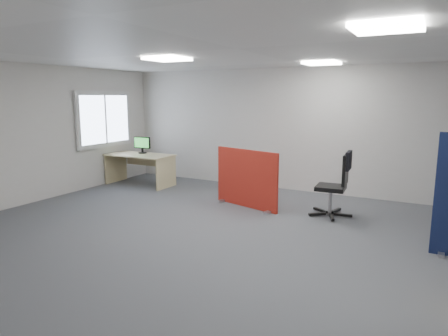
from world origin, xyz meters
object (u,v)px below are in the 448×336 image
at_px(red_divider, 246,179).
at_px(office_chair, 338,180).
at_px(second_desk, 141,162).
at_px(monitor_second, 142,144).

bearing_deg(red_divider, office_chair, 21.87).
xyz_separation_m(second_desk, monitor_second, (-0.07, 0.15, 0.40)).
relative_size(red_divider, second_desk, 0.90).
xyz_separation_m(red_divider, second_desk, (-3.04, 0.60, 0.02)).
xyz_separation_m(second_desk, office_chair, (4.71, -0.44, 0.10)).
distance_m(second_desk, office_chair, 4.73).
bearing_deg(monitor_second, red_divider, -19.83).
distance_m(red_divider, second_desk, 3.10).
relative_size(red_divider, office_chair, 1.25).
relative_size(red_divider, monitor_second, 3.27).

